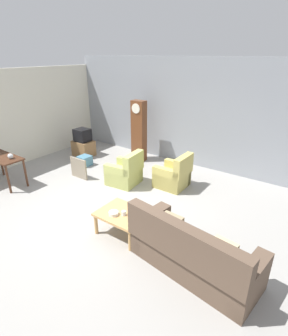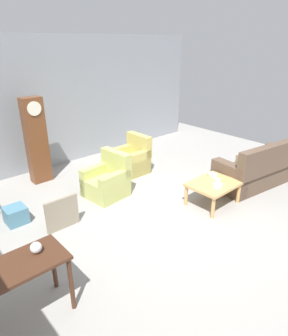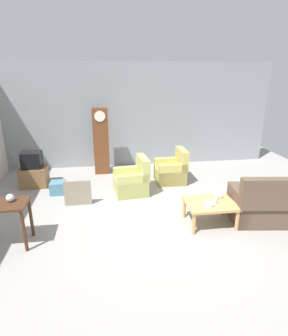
% 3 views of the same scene
% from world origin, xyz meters
% --- Properties ---
extents(ground_plane, '(10.40, 10.40, 0.00)m').
position_xyz_m(ground_plane, '(0.00, 0.00, 0.00)').
color(ground_plane, '#999691').
extents(garage_door_wall, '(8.40, 0.16, 3.20)m').
position_xyz_m(garage_door_wall, '(0.00, 3.60, 1.60)').
color(garage_door_wall, gray).
rests_on(garage_door_wall, ground_plane).
extents(pegboard_wall_left, '(0.12, 6.40, 2.88)m').
position_xyz_m(pegboard_wall_left, '(-4.20, 0.40, 1.44)').
color(pegboard_wall_left, silver).
rests_on(pegboard_wall_left, ground_plane).
extents(couch_floral, '(2.20, 1.16, 1.04)m').
position_xyz_m(couch_floral, '(2.37, -0.60, 0.35)').
color(couch_floral, brown).
rests_on(couch_floral, ground_plane).
extents(armchair_olive_near, '(0.86, 0.84, 0.92)m').
position_xyz_m(armchair_olive_near, '(-0.51, 1.25, 0.31)').
color(armchair_olive_near, '#B7BC66').
rests_on(armchair_olive_near, ground_plane).
extents(armchair_olive_far, '(0.79, 0.76, 0.92)m').
position_xyz_m(armchair_olive_far, '(0.64, 1.85, 0.31)').
color(armchair_olive_far, tan).
rests_on(armchair_olive_far, ground_plane).
extents(coffee_table_wood, '(0.96, 0.76, 0.46)m').
position_xyz_m(coffee_table_wood, '(0.84, -0.46, 0.40)').
color(coffee_table_wood, tan).
rests_on(coffee_table_wood, ground_plane).
extents(console_table_dark, '(1.30, 0.56, 0.79)m').
position_xyz_m(console_table_dark, '(-3.14, -0.64, 0.68)').
color(console_table_dark, '#472819').
rests_on(console_table_dark, ground_plane).
extents(grandfather_clock, '(0.44, 0.30, 1.94)m').
position_xyz_m(grandfather_clock, '(-1.25, 2.87, 0.98)').
color(grandfather_clock, brown).
rests_on(grandfather_clock, ground_plane).
extents(tv_stand_cabinet, '(0.68, 0.52, 0.52)m').
position_xyz_m(tv_stand_cabinet, '(-3.04, 2.07, 0.26)').
color(tv_stand_cabinet, brown).
rests_on(tv_stand_cabinet, ground_plane).
extents(tv_crt, '(0.48, 0.44, 0.42)m').
position_xyz_m(tv_crt, '(-3.04, 2.07, 0.73)').
color(tv_crt, black).
rests_on(tv_crt, tv_stand_cabinet).
extents(framed_picture_leaning, '(0.60, 0.05, 0.58)m').
position_xyz_m(framed_picture_leaning, '(-1.80, 0.76, 0.29)').
color(framed_picture_leaning, gray).
rests_on(framed_picture_leaning, ground_plane).
extents(storage_box_blue, '(0.36, 0.36, 0.31)m').
position_xyz_m(storage_box_blue, '(-2.35, 1.48, 0.15)').
color(storage_box_blue, teal).
rests_on(storage_box_blue, ground_plane).
extents(glass_dome_cloche, '(0.13, 0.13, 0.13)m').
position_xyz_m(glass_dome_cloche, '(-2.77, -0.59, 0.86)').
color(glass_dome_cloche, silver).
rests_on(glass_dome_cloche, console_table_dark).
extents(cup_white_porcelain, '(0.08, 0.08, 0.09)m').
position_xyz_m(cup_white_porcelain, '(0.99, -0.38, 0.51)').
color(cup_white_porcelain, white).
rests_on(cup_white_porcelain, coffee_table_wood).
extents(cup_blue_rimmed, '(0.08, 0.08, 0.09)m').
position_xyz_m(cup_blue_rimmed, '(0.91, -0.52, 0.51)').
color(cup_blue_rimmed, silver).
rests_on(cup_blue_rimmed, coffee_table_wood).
extents(bowl_white_stacked, '(0.18, 0.18, 0.07)m').
position_xyz_m(bowl_white_stacked, '(0.74, -0.62, 0.50)').
color(bowl_white_stacked, white).
rests_on(bowl_white_stacked, coffee_table_wood).
extents(bowl_shallow_green, '(0.19, 0.19, 0.05)m').
position_xyz_m(bowl_shallow_green, '(1.09, -0.25, 0.49)').
color(bowl_shallow_green, '#B2C69E').
rests_on(bowl_shallow_green, coffee_table_wood).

